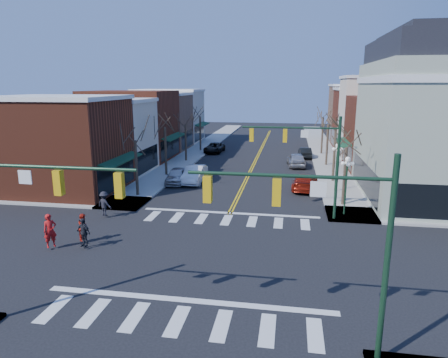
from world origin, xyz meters
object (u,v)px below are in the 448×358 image
at_px(car_left_near, 177,176).
at_px(car_left_far, 214,148).
at_px(lamppost_corner, 347,176).
at_px(pedestrian_red_a, 50,231).
at_px(lamppost_midblock, 337,159).
at_px(pedestrian_red_b, 84,227).
at_px(car_left_mid, 195,174).
at_px(pedestrian_dark_a, 83,232).
at_px(victorian_corner, 448,118).
at_px(car_right_mid, 296,160).
at_px(car_right_near, 305,182).
at_px(car_right_far, 305,153).
at_px(pedestrian_dark_b, 104,204).

xyz_separation_m(car_left_near, car_left_far, (0.20, 18.04, -0.06)).
relative_size(lamppost_corner, pedestrian_red_a, 2.22).
relative_size(lamppost_midblock, pedestrian_red_b, 2.64).
distance_m(car_left_mid, pedestrian_dark_a, 16.82).
bearing_deg(victorian_corner, car_right_mid, 134.85).
distance_m(car_left_near, pedestrian_red_a, 16.69).
relative_size(car_left_near, car_right_near, 0.88).
height_order(lamppost_midblock, car_left_mid, lamppost_midblock).
height_order(victorian_corner, pedestrian_dark_a, victorian_corner).
bearing_deg(pedestrian_red_b, car_right_mid, -40.54).
distance_m(victorian_corner, car_right_far, 21.25).
relative_size(pedestrian_red_b, pedestrian_dark_b, 0.93).
relative_size(car_left_mid, car_left_far, 1.01).
relative_size(car_right_near, pedestrian_dark_a, 2.94).
relative_size(car_left_far, pedestrian_red_a, 2.49).
bearing_deg(pedestrian_dark_a, car_left_far, 107.60).
distance_m(lamppost_midblock, pedestrian_dark_b, 19.49).
height_order(car_right_far, pedestrian_red_b, pedestrian_red_b).
bearing_deg(pedestrian_dark_b, lamppost_corner, -150.53).
height_order(victorian_corner, car_left_near, victorian_corner).
xyz_separation_m(pedestrian_red_a, pedestrian_dark_b, (0.52, 5.76, -0.09)).
bearing_deg(car_left_mid, lamppost_corner, -32.78).
xyz_separation_m(lamppost_corner, pedestrian_red_b, (-15.97, -7.66, -1.99)).
bearing_deg(pedestrian_red_a, lamppost_midblock, -5.02).
bearing_deg(car_left_far, car_left_near, -87.89).
height_order(victorian_corner, pedestrian_red_a, victorian_corner).
height_order(car_right_near, pedestrian_red_a, pedestrian_red_a).
distance_m(lamppost_corner, pedestrian_red_b, 17.82).
distance_m(victorian_corner, pedestrian_dark_a, 28.46).
relative_size(victorian_corner, lamppost_midblock, 3.29).
relative_size(lamppost_corner, car_left_near, 1.00).
bearing_deg(car_left_far, lamppost_corner, -57.86).
distance_m(lamppost_corner, pedestrian_dark_b, 17.21).
bearing_deg(car_left_mid, car_right_far, 53.89).
xyz_separation_m(car_left_mid, pedestrian_red_b, (-2.97, -15.75, 0.17)).
xyz_separation_m(car_left_far, pedestrian_dark_a, (-1.10, -34.09, 0.31)).
height_order(victorian_corner, car_left_mid, victorian_corner).
relative_size(lamppost_midblock, pedestrian_red_a, 2.22).
bearing_deg(car_left_mid, car_left_far, 93.71).
bearing_deg(car_right_mid, car_right_far, -106.15).
xyz_separation_m(car_right_near, car_right_far, (0.49, 16.42, -0.05)).
xyz_separation_m(pedestrian_red_a, pedestrian_red_b, (1.35, 1.29, -0.16)).
bearing_deg(pedestrian_dark_b, pedestrian_dark_a, 122.38).
bearing_deg(lamppost_midblock, pedestrian_red_b, -138.44).
relative_size(lamppost_midblock, pedestrian_dark_b, 2.45).
height_order(car_left_far, pedestrian_red_a, pedestrian_red_a).
relative_size(lamppost_corner, car_right_near, 0.88).
height_order(car_right_mid, pedestrian_red_a, pedestrian_red_a).
bearing_deg(pedestrian_dark_b, car_right_near, -125.31).
distance_m(car_left_near, car_left_far, 18.04).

